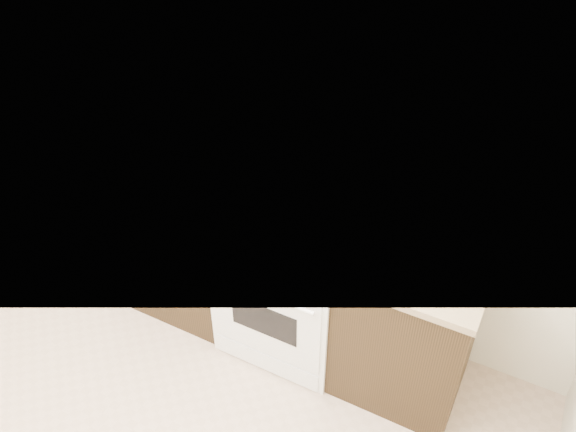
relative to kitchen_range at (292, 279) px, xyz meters
The scene contains 9 objects.
counter_left 0.83m from the kitchen_range, behind, with size 0.93×0.67×0.92m.
counter_right 0.73m from the kitchen_range, ahead, with size 0.73×0.67×0.92m.
kitchen_range is the anchor object (origin of this frame).
mixing_bowl 0.58m from the kitchen_range, 37.23° to the right, with size 0.42×0.42×0.23m.
roasting_pan 0.53m from the kitchen_range, 119.14° to the right, with size 0.41×0.35×0.12m.
baking_sheet 0.55m from the kitchen_range, 151.45° to the left, with size 0.47×0.35×0.06m.
wooden_spoon 0.47m from the kitchen_range, behind, with size 0.20×0.19×0.04m.
blue_ladle 0.62m from the kitchen_range, 30.01° to the right, with size 0.16×0.27×0.10m.
spice_jars 1.10m from the kitchen_range, behind, with size 0.41×0.24×0.13m.
Camera 1 is at (1.49, -0.79, 2.82)m, focal length 35.00 mm.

